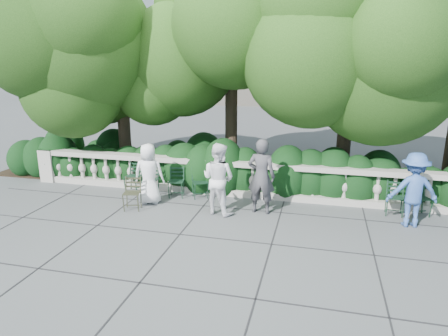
% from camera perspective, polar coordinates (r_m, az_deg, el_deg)
% --- Properties ---
extents(ground, '(90.00, 90.00, 0.00)m').
position_cam_1_polar(ground, '(9.57, -1.45, -7.33)').
color(ground, '#494D50').
rests_on(ground, ground).
extents(balustrade, '(12.00, 0.44, 1.00)m').
position_cam_1_polar(balustrade, '(11.05, 0.99, -1.50)').
color(balustrade, '#9E998E').
rests_on(balustrade, ground).
extents(shrub_hedge, '(15.00, 2.60, 1.70)m').
position_cam_1_polar(shrub_hedge, '(12.32, 2.23, -2.09)').
color(shrub_hedge, black).
rests_on(shrub_hedge, ground).
extents(tree_canopy, '(15.04, 6.52, 6.78)m').
position_cam_1_polar(tree_canopy, '(11.83, 6.03, 16.59)').
color(tree_canopy, '#3F3023').
rests_on(tree_canopy, ground).
extents(chair_a, '(0.49, 0.53, 0.84)m').
position_cam_1_polar(chair_a, '(11.26, -10.61, -4.06)').
color(chair_a, black).
rests_on(chair_a, ground).
extents(chair_b, '(0.48, 0.51, 0.84)m').
position_cam_1_polar(chair_b, '(11.70, -13.09, -3.45)').
color(chair_b, black).
rests_on(chair_b, ground).
extents(chair_c, '(0.52, 0.55, 0.84)m').
position_cam_1_polar(chair_c, '(11.01, -6.90, -4.34)').
color(chair_c, black).
rests_on(chair_c, ground).
extents(chair_d, '(0.61, 0.63, 0.84)m').
position_cam_1_polar(chair_d, '(10.89, -3.25, -4.48)').
color(chair_d, black).
rests_on(chair_d, ground).
extents(chair_e, '(0.47, 0.50, 0.84)m').
position_cam_1_polar(chair_e, '(10.54, 23.07, -6.45)').
color(chair_e, black).
rests_on(chair_e, ground).
extents(chair_f, '(0.59, 0.61, 0.84)m').
position_cam_1_polar(chair_f, '(10.75, 26.44, -6.41)').
color(chair_f, black).
rests_on(chair_f, ground).
extents(chair_weathered, '(0.54, 0.57, 0.84)m').
position_cam_1_polar(chair_weathered, '(10.28, -13.07, -6.10)').
color(chair_weathered, black).
rests_on(chair_weathered, ground).
extents(person_businessman, '(0.86, 0.64, 1.60)m').
position_cam_1_polar(person_businessman, '(10.55, -10.67, -0.82)').
color(person_businessman, white).
rests_on(person_businessman, ground).
extents(person_woman_grey, '(0.71, 0.50, 1.86)m').
position_cam_1_polar(person_woman_grey, '(9.73, 5.36, -1.18)').
color(person_woman_grey, '#3E3D42').
rests_on(person_woman_grey, ground).
extents(person_casual_man, '(1.03, 0.91, 1.76)m').
position_cam_1_polar(person_casual_man, '(9.68, -0.83, -1.53)').
color(person_casual_man, white).
rests_on(person_casual_man, ground).
extents(person_older_blue, '(1.18, 0.78, 1.71)m').
position_cam_1_polar(person_older_blue, '(9.89, 25.41, -2.85)').
color(person_older_blue, '#375DA7').
rests_on(person_older_blue, ground).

